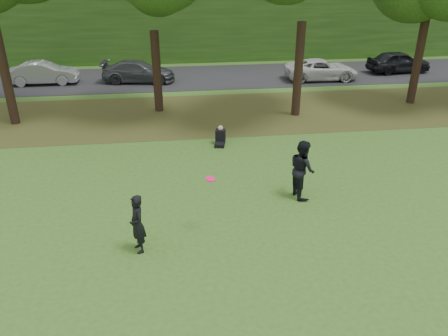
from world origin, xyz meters
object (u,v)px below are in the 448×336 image
object	(u,v)px
player_left	(137,224)
player_right	(302,169)
frisbee	(210,179)
seated_person	(220,138)

from	to	relation	value
player_left	player_right	bearing A→B (deg)	94.82
frisbee	seated_person	xyz separation A→B (m)	(1.10, 6.59, -1.38)
frisbee	seated_person	world-z (taller)	frisbee
player_right	frisbee	size ratio (longest dim) A/B	6.51
player_left	frisbee	xyz separation A→B (m)	(2.06, 0.75, 0.85)
player_left	frisbee	bearing A→B (deg)	90.11
frisbee	seated_person	distance (m)	6.82
player_left	seated_person	size ratio (longest dim) A/B	2.03
player_left	seated_person	bearing A→B (deg)	136.83
player_right	frisbee	world-z (taller)	player_right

